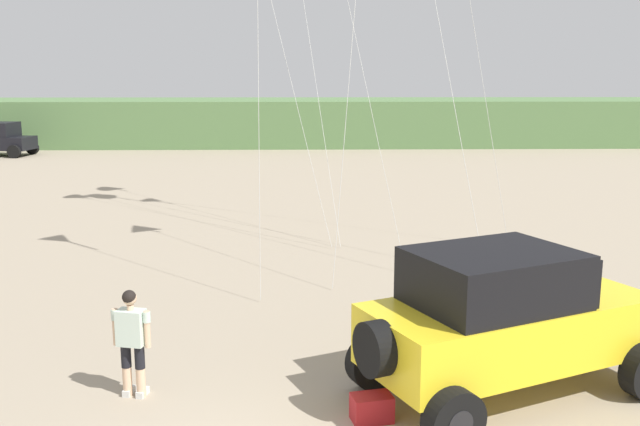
{
  "coord_description": "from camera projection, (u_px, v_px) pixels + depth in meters",
  "views": [
    {
      "loc": [
        0.71,
        -7.08,
        4.77
      ],
      "look_at": [
        0.97,
        3.9,
        2.61
      ],
      "focal_mm": 39.68,
      "sensor_mm": 36.0,
      "label": 1
    }
  ],
  "objects": [
    {
      "name": "person_watching",
      "position": [
        132.0,
        337.0,
        10.48
      ],
      "size": [
        0.61,
        0.38,
        1.67
      ],
      "color": "#DBB28E",
      "rests_on": "ground_plane"
    },
    {
      "name": "jeep",
      "position": [
        506.0,
        318.0,
        10.52
      ],
      "size": [
        5.0,
        3.94,
        2.26
      ],
      "color": "yellow",
      "rests_on": "ground_plane"
    },
    {
      "name": "cooler_box",
      "position": [
        372.0,
        408.0,
        9.86
      ],
      "size": [
        0.62,
        0.47,
        0.38
      ],
      "primitive_type": "cube",
      "rotation": [
        0.0,
        0.0,
        0.21
      ],
      "color": "#B21E23",
      "rests_on": "ground_plane"
    },
    {
      "name": "dune_ridge",
      "position": [
        238.0,
        121.0,
        49.37
      ],
      "size": [
        90.0,
        8.98,
        3.04
      ],
      "primitive_type": "cube",
      "color": "#567A47",
      "rests_on": "ground_plane"
    }
  ]
}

